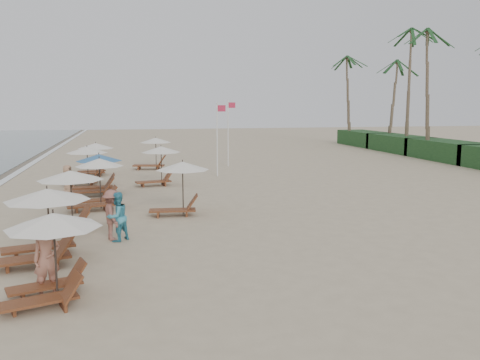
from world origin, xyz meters
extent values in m
plane|color=tan|center=(0.00, 0.00, 0.00)|extent=(160.00, 160.00, 0.00)
cube|color=#193D1C|center=(22.00, 22.00, 0.80)|extent=(3.20, 8.00, 1.60)
cube|color=#193D1C|center=(22.00, 29.50, 0.80)|extent=(3.20, 8.00, 1.60)
cube|color=#193D1C|center=(22.00, 37.00, 0.80)|extent=(3.20, 8.00, 1.60)
cylinder|color=brown|center=(21.10, 23.20, 5.30)|extent=(0.36, 0.36, 10.60)
cylinder|color=brown|center=(22.00, 28.40, 5.70)|extent=(0.36, 0.36, 11.40)
cylinder|color=brown|center=(22.90, 33.60, 4.50)|extent=(0.36, 0.36, 9.00)
cylinder|color=brown|center=(21.10, 38.80, 4.90)|extent=(0.36, 0.36, 9.80)
cylinder|color=black|center=(-5.49, -2.95, 1.03)|extent=(0.05, 0.05, 2.06)
cone|color=silver|center=(-5.49, -2.95, 1.96)|extent=(2.20, 2.20, 0.35)
cylinder|color=black|center=(-6.10, 0.35, 1.05)|extent=(0.05, 0.05, 2.11)
cone|color=silver|center=(-6.10, 0.35, 2.01)|extent=(2.45, 2.45, 0.35)
cylinder|color=black|center=(-5.86, 4.13, 1.07)|extent=(0.05, 0.05, 2.14)
cone|color=silver|center=(-5.86, 4.13, 2.04)|extent=(2.38, 2.38, 0.35)
cylinder|color=black|center=(-5.03, 7.93, 1.08)|extent=(0.05, 0.05, 2.17)
cone|color=silver|center=(-5.03, 7.93, 2.07)|extent=(2.09, 2.09, 0.35)
cylinder|color=black|center=(-5.25, 11.58, 1.00)|extent=(0.05, 0.05, 2.01)
cone|color=#336598|center=(-5.25, 11.58, 1.91)|extent=(2.33, 2.33, 0.35)
cylinder|color=black|center=(-6.10, 15.09, 1.05)|extent=(0.05, 0.05, 2.11)
cone|color=silver|center=(-6.10, 15.09, 2.01)|extent=(2.33, 2.33, 0.35)
cylinder|color=black|center=(-5.85, 18.94, 1.02)|extent=(0.05, 0.05, 2.03)
cone|color=silver|center=(-5.85, 18.94, 1.93)|extent=(2.28, 2.28, 0.35)
cylinder|color=black|center=(-1.56, 6.03, 1.07)|extent=(0.05, 0.05, 2.15)
cone|color=silver|center=(-1.56, 6.03, 2.05)|extent=(2.24, 2.24, 0.35)
cylinder|color=black|center=(-1.95, 14.04, 1.07)|extent=(0.05, 0.05, 2.15)
cone|color=silver|center=(-1.95, 14.04, 2.05)|extent=(2.24, 2.24, 0.35)
cylinder|color=black|center=(-1.86, 21.58, 1.07)|extent=(0.05, 0.05, 2.15)
cone|color=silver|center=(-1.86, 21.58, 2.05)|extent=(2.24, 2.24, 0.35)
imported|color=tan|center=(-5.78, -2.35, 0.87)|extent=(0.74, 0.61, 1.74)
imported|color=teal|center=(-4.19, 2.19, 0.84)|extent=(1.04, 1.02, 1.68)
imported|color=#8B5346|center=(-4.37, 2.38, 0.87)|extent=(0.89, 1.24, 1.74)
imported|color=#A17557|center=(-6.74, 10.83, 0.83)|extent=(0.76, 0.94, 1.66)
cylinder|color=silver|center=(1.78, 16.81, 2.37)|extent=(0.08, 0.08, 4.74)
cube|color=#B0213B|center=(2.06, 16.81, 4.34)|extent=(0.55, 0.02, 0.40)
cylinder|color=silver|center=(3.47, 21.83, 2.46)|extent=(0.08, 0.08, 4.93)
cube|color=#B0213B|center=(3.75, 21.83, 4.53)|extent=(0.55, 0.02, 0.40)
camera|label=1|loc=(-3.72, -14.97, 4.62)|focal=37.77mm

